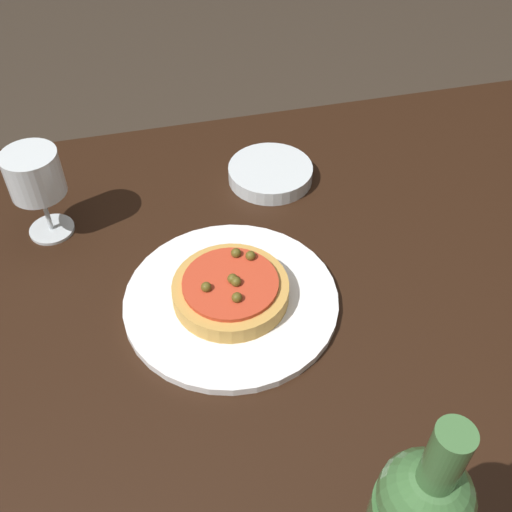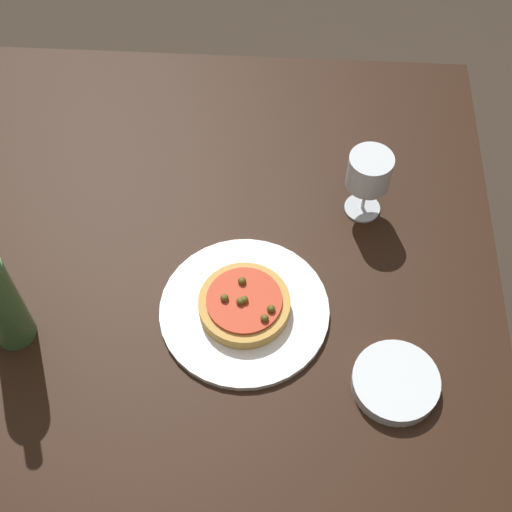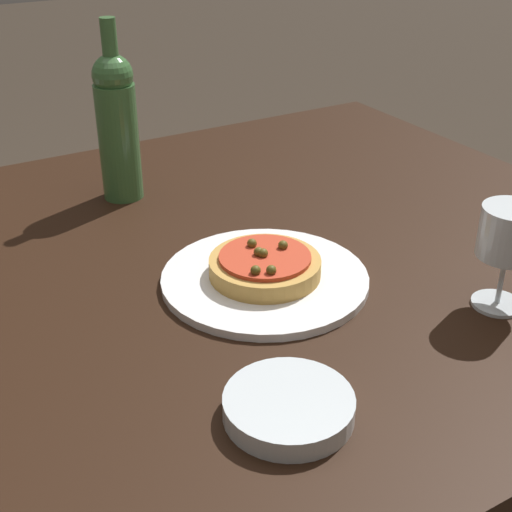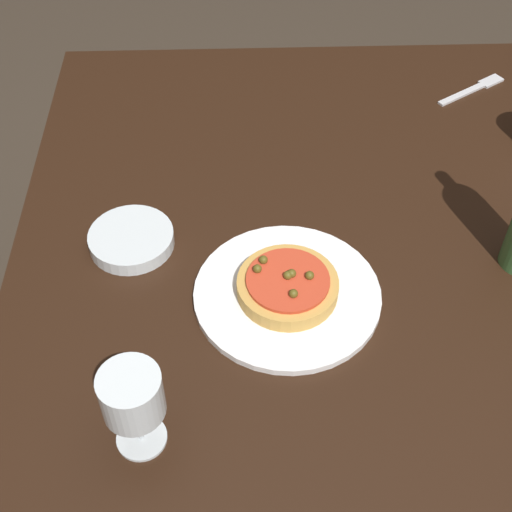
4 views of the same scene
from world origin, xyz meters
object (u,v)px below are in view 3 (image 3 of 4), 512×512
pizza (265,266)px  dining_table (213,302)px  wine_bottle (117,123)px  dinner_plate (265,279)px  side_bowl (289,407)px  wine_glass (510,236)px

pizza → dining_table: bearing=-69.2°
dining_table → pizza: pizza is taller
pizza → wine_bottle: (0.06, -0.39, 0.11)m
dinner_plate → side_bowl: size_ratio=2.07×
wine_bottle → dinner_plate: bearing=99.0°
dinner_plate → wine_bottle: (0.06, -0.39, 0.13)m
pizza → wine_bottle: bearing=-81.0°
wine_glass → side_bowl: (0.36, 0.04, -0.09)m
dining_table → pizza: bearing=110.8°
wine_glass → side_bowl: size_ratio=1.01×
dining_table → wine_bottle: size_ratio=4.49×
side_bowl → wine_glass: bearing=-173.2°
dinner_plate → wine_bottle: 0.41m
dining_table → pizza: (-0.04, 0.10, 0.10)m
dinner_plate → pizza: pizza is taller
pizza → side_bowl: bearing=64.1°
wine_bottle → wine_glass: bearing=116.7°
pizza → wine_bottle: wine_bottle is taller
dining_table → dinner_plate: dinner_plate is taller
side_bowl → dining_table: bearing=-103.9°
pizza → wine_bottle: size_ratio=0.51×
wine_bottle → side_bowl: size_ratio=2.18×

